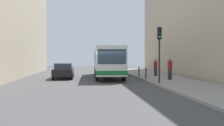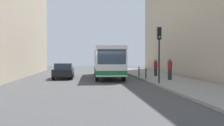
{
  "view_description": "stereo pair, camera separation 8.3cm",
  "coord_description": "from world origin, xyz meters",
  "views": [
    {
      "loc": [
        -1.84,
        -20.54,
        2.05
      ],
      "look_at": [
        0.64,
        2.45,
        1.52
      ],
      "focal_mm": 39.83,
      "sensor_mm": 36.0,
      "label": 1
    },
    {
      "loc": [
        -1.76,
        -20.55,
        2.05
      ],
      "look_at": [
        0.64,
        2.45,
        1.52
      ],
      "focal_mm": 39.83,
      "sensor_mm": 36.0,
      "label": 2
    }
  ],
  "objects": [
    {
      "name": "bollard_mid",
      "position": [
        3.45,
        3.59,
        0.62
      ],
      "size": [
        0.11,
        0.11,
        0.95
      ],
      "primitive_type": "cylinder",
      "color": "black",
      "rests_on": "sidewalk"
    },
    {
      "name": "car_beside_bus",
      "position": [
        -3.92,
        3.82,
        0.78
      ],
      "size": [
        1.91,
        4.42,
        1.48
      ],
      "rotation": [
        0.0,
        0.0,
        3.16
      ],
      "color": "black",
      "rests_on": "ground"
    },
    {
      "name": "traffic_light",
      "position": [
        3.55,
        -2.88,
        3.01
      ],
      "size": [
        0.28,
        0.33,
        4.1
      ],
      "color": "black",
      "rests_on": "sidewalk"
    },
    {
      "name": "ground_plane",
      "position": [
        0.0,
        0.0,
        0.0
      ],
      "size": [
        80.0,
        80.0,
        0.0
      ],
      "primitive_type": "plane",
      "color": "#424244"
    },
    {
      "name": "bollard_near",
      "position": [
        3.45,
        0.72,
        0.62
      ],
      "size": [
        0.11,
        0.11,
        0.95
      ],
      "primitive_type": "cylinder",
      "color": "black",
      "rests_on": "sidewalk"
    },
    {
      "name": "pedestrian_near_signal",
      "position": [
        5.26,
        -0.28,
        1.06
      ],
      "size": [
        0.38,
        0.38,
        1.81
      ],
      "rotation": [
        0.0,
        0.0,
        1.19
      ],
      "color": "#26262D",
      "rests_on": "sidewalk"
    },
    {
      "name": "bus",
      "position": [
        0.38,
        4.56,
        1.73
      ],
      "size": [
        2.75,
        11.07,
        3.0
      ],
      "rotation": [
        0.0,
        0.0,
        3.12
      ],
      "color": "white",
      "rests_on": "ground"
    },
    {
      "name": "sidewalk",
      "position": [
        5.4,
        0.0,
        0.07
      ],
      "size": [
        4.4,
        40.0,
        0.15
      ],
      "primitive_type": "cube",
      "color": "gray",
      "rests_on": "ground"
    },
    {
      "name": "pedestrian_mid_sidewalk",
      "position": [
        5.29,
        4.11,
        1.0
      ],
      "size": [
        0.38,
        0.38,
        1.7
      ],
      "rotation": [
        0.0,
        0.0,
        0.39
      ],
      "color": "#26262D",
      "rests_on": "sidewalk"
    },
    {
      "name": "building_right",
      "position": [
        11.5,
        4.0,
        7.43
      ],
      "size": [
        7.0,
        32.0,
        14.86
      ],
      "primitive_type": "cube",
      "color": "#B2A38C",
      "rests_on": "ground"
    }
  ]
}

